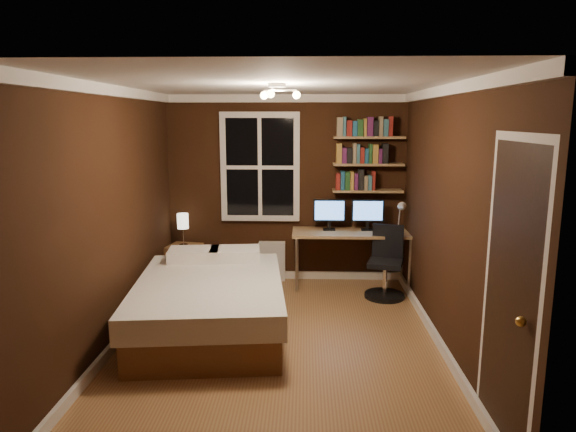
{
  "coord_description": "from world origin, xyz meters",
  "views": [
    {
      "loc": [
        0.26,
        -4.78,
        2.19
      ],
      "look_at": [
        0.08,
        0.45,
        1.19
      ],
      "focal_mm": 32.0,
      "sensor_mm": 36.0,
      "label": 1
    }
  ],
  "objects_px": {
    "bed": "(210,303)",
    "monitor_right": "(368,215)",
    "office_chair": "(386,271)",
    "radiator": "(272,261)",
    "desk_lamp": "(400,217)",
    "nightstand": "(184,264)",
    "monitor_left": "(329,215)",
    "bedside_lamp": "(183,230)",
    "desk": "(352,236)"
  },
  "relations": [
    {
      "from": "bed",
      "to": "monitor_right",
      "type": "distance_m",
      "value": 2.5
    },
    {
      "from": "radiator",
      "to": "monitor_left",
      "type": "xyz_separation_m",
      "value": [
        0.77,
        -0.13,
        0.68
      ]
    },
    {
      "from": "bedside_lamp",
      "to": "office_chair",
      "type": "relative_size",
      "value": 0.49
    },
    {
      "from": "nightstand",
      "to": "bedside_lamp",
      "type": "distance_m",
      "value": 0.48
    },
    {
      "from": "monitor_left",
      "to": "monitor_right",
      "type": "bearing_deg",
      "value": 0.0
    },
    {
      "from": "desk_lamp",
      "to": "nightstand",
      "type": "bearing_deg",
      "value": 176.8
    },
    {
      "from": "radiator",
      "to": "desk_lamp",
      "type": "distance_m",
      "value": 1.83
    },
    {
      "from": "bed",
      "to": "desk_lamp",
      "type": "relative_size",
      "value": 4.98
    },
    {
      "from": "bedside_lamp",
      "to": "office_chair",
      "type": "bearing_deg",
      "value": -10.16
    },
    {
      "from": "bedside_lamp",
      "to": "radiator",
      "type": "distance_m",
      "value": 1.28
    },
    {
      "from": "monitor_left",
      "to": "desk_lamp",
      "type": "bearing_deg",
      "value": -11.03
    },
    {
      "from": "bedside_lamp",
      "to": "nightstand",
      "type": "bearing_deg",
      "value": 0.0
    },
    {
      "from": "desk",
      "to": "office_chair",
      "type": "xyz_separation_m",
      "value": [
        0.39,
        -0.41,
        -0.35
      ]
    },
    {
      "from": "desk",
      "to": "office_chair",
      "type": "bearing_deg",
      "value": -46.52
    },
    {
      "from": "bed",
      "to": "desk_lamp",
      "type": "height_order",
      "value": "desk_lamp"
    },
    {
      "from": "bed",
      "to": "monitor_left",
      "type": "distance_m",
      "value": 2.17
    },
    {
      "from": "nightstand",
      "to": "desk_lamp",
      "type": "relative_size",
      "value": 1.17
    },
    {
      "from": "bed",
      "to": "desk_lamp",
      "type": "distance_m",
      "value": 2.71
    },
    {
      "from": "monitor_left",
      "to": "bedside_lamp",
      "type": "bearing_deg",
      "value": -179.54
    },
    {
      "from": "monitor_right",
      "to": "office_chair",
      "type": "distance_m",
      "value": 0.81
    },
    {
      "from": "bed",
      "to": "bedside_lamp",
      "type": "xyz_separation_m",
      "value": [
        -0.64,
        1.59,
        0.44
      ]
    },
    {
      "from": "radiator",
      "to": "monitor_right",
      "type": "xyz_separation_m",
      "value": [
        1.27,
        -0.13,
        0.68
      ]
    },
    {
      "from": "radiator",
      "to": "desk_lamp",
      "type": "relative_size",
      "value": 1.22
    },
    {
      "from": "monitor_left",
      "to": "monitor_right",
      "type": "relative_size",
      "value": 1.0
    },
    {
      "from": "monitor_right",
      "to": "office_chair",
      "type": "xyz_separation_m",
      "value": [
        0.18,
        -0.49,
        -0.62
      ]
    },
    {
      "from": "nightstand",
      "to": "bedside_lamp",
      "type": "bearing_deg",
      "value": 0.0
    },
    {
      "from": "nightstand",
      "to": "monitor_left",
      "type": "xyz_separation_m",
      "value": [
        1.95,
        0.02,
        0.69
      ]
    },
    {
      "from": "monitor_left",
      "to": "desk_lamp",
      "type": "distance_m",
      "value": 0.91
    },
    {
      "from": "desk",
      "to": "monitor_right",
      "type": "relative_size",
      "value": 3.63
    },
    {
      "from": "office_chair",
      "to": "monitor_right",
      "type": "bearing_deg",
      "value": 125.7
    },
    {
      "from": "bed",
      "to": "nightstand",
      "type": "distance_m",
      "value": 1.72
    },
    {
      "from": "radiator",
      "to": "desk",
      "type": "distance_m",
      "value": 1.16
    },
    {
      "from": "bed",
      "to": "nightstand",
      "type": "xyz_separation_m",
      "value": [
        -0.64,
        1.59,
        -0.04
      ]
    },
    {
      "from": "bedside_lamp",
      "to": "monitor_left",
      "type": "height_order",
      "value": "monitor_left"
    },
    {
      "from": "nightstand",
      "to": "bedside_lamp",
      "type": "relative_size",
      "value": 1.18
    },
    {
      "from": "radiator",
      "to": "monitor_right",
      "type": "relative_size",
      "value": 1.25
    },
    {
      "from": "bedside_lamp",
      "to": "desk",
      "type": "relative_size",
      "value": 0.28
    },
    {
      "from": "bedside_lamp",
      "to": "office_chair",
      "type": "xyz_separation_m",
      "value": [
        2.63,
        -0.47,
        -0.41
      ]
    },
    {
      "from": "office_chair",
      "to": "desk",
      "type": "bearing_deg",
      "value": 148.73
    },
    {
      "from": "monitor_right",
      "to": "monitor_left",
      "type": "bearing_deg",
      "value": 180.0
    },
    {
      "from": "bedside_lamp",
      "to": "radiator",
      "type": "relative_size",
      "value": 0.81
    },
    {
      "from": "nightstand",
      "to": "monitor_left",
      "type": "distance_m",
      "value": 2.07
    },
    {
      "from": "bedside_lamp",
      "to": "desk_lamp",
      "type": "bearing_deg",
      "value": -3.2
    },
    {
      "from": "bedside_lamp",
      "to": "desk_lamp",
      "type": "relative_size",
      "value": 0.99
    },
    {
      "from": "nightstand",
      "to": "monitor_left",
      "type": "relative_size",
      "value": 1.2
    },
    {
      "from": "bedside_lamp",
      "to": "monitor_right",
      "type": "height_order",
      "value": "monitor_right"
    },
    {
      "from": "radiator",
      "to": "office_chair",
      "type": "distance_m",
      "value": 1.58
    },
    {
      "from": "desk",
      "to": "nightstand",
      "type": "bearing_deg",
      "value": 178.41
    },
    {
      "from": "nightstand",
      "to": "bedside_lamp",
      "type": "height_order",
      "value": "bedside_lamp"
    },
    {
      "from": "radiator",
      "to": "nightstand",
      "type": "bearing_deg",
      "value": -172.87
    }
  ]
}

